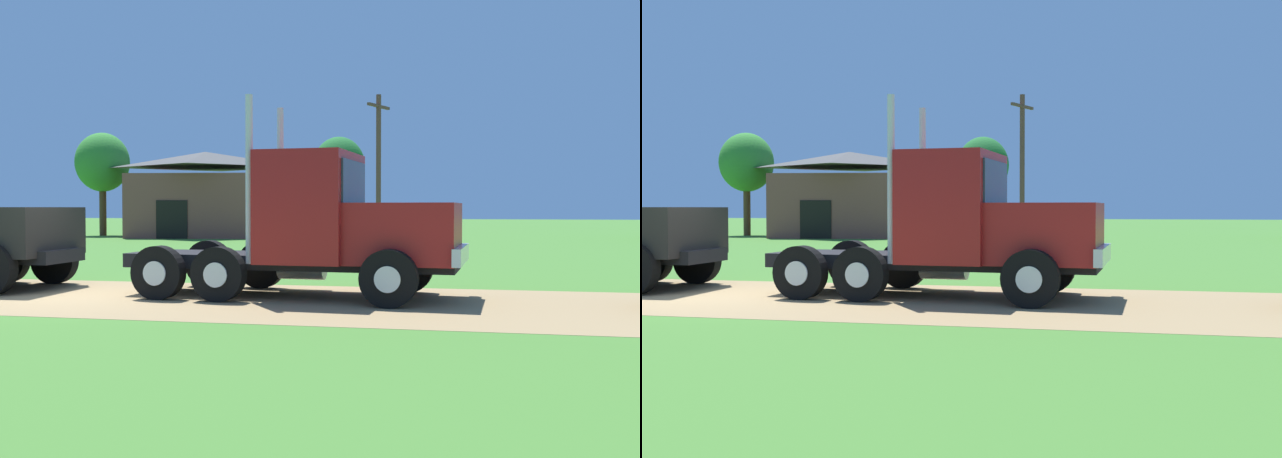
{
  "view_description": "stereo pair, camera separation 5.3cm",
  "coord_description": "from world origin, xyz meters",
  "views": [
    {
      "loc": [
        7.87,
        -13.06,
        1.77
      ],
      "look_at": [
        5.0,
        0.88,
        1.35
      ],
      "focal_mm": 40.15,
      "sensor_mm": 36.0,
      "label": 1
    },
    {
      "loc": [
        7.93,
        -13.05,
        1.77
      ],
      "look_at": [
        5.0,
        0.88,
        1.35
      ],
      "focal_mm": 40.15,
      "sensor_mm": 36.0,
      "label": 2
    }
  ],
  "objects": [
    {
      "name": "ground_plane",
      "position": [
        0.0,
        0.0,
        0.0
      ],
      "size": [
        200.0,
        200.0,
        0.0
      ],
      "primitive_type": "plane",
      "color": "#3F722A"
    },
    {
      "name": "dirt_track",
      "position": [
        0.0,
        0.0,
        0.0
      ],
      "size": [
        120.0,
        5.42,
        0.01
      ],
      "primitive_type": "cube",
      "color": "#947951",
      "rests_on": "ground_plane"
    },
    {
      "name": "truck_foreground_white",
      "position": [
        5.18,
        0.77,
        1.33
      ],
      "size": [
        6.83,
        3.02,
        3.9
      ],
      "color": "black",
      "rests_on": "ground_plane"
    },
    {
      "name": "shed_building",
      "position": [
        -7.82,
        28.38,
        2.5
      ],
      "size": [
        9.48,
        7.73,
        5.19
      ],
      "color": "brown",
      "rests_on": "ground_plane"
    },
    {
      "name": "utility_pole_near",
      "position": [
        3.34,
        23.98,
        4.07
      ],
      "size": [
        0.94,
        2.1,
        7.63
      ],
      "color": "brown",
      "rests_on": "ground_plane"
    },
    {
      "name": "tree_left",
      "position": [
        -14.89,
        28.76,
        4.62
      ],
      "size": [
        3.4,
        3.4,
        6.54
      ],
      "color": "#513823",
      "rests_on": "ground_plane"
    },
    {
      "name": "tree_mid",
      "position": [
        -1.33,
        38.44,
        4.83
      ],
      "size": [
        3.79,
        3.79,
        6.95
      ],
      "color": "#513823",
      "rests_on": "ground_plane"
    }
  ]
}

